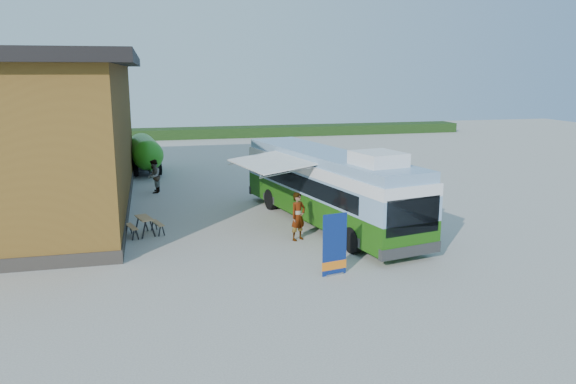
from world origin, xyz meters
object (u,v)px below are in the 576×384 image
object	(u,v)px
bus	(328,185)
person_a	(298,216)
slurry_tanker	(145,152)
picnic_table	(144,222)
person_b	(154,176)
banner	(334,250)

from	to	relation	value
bus	person_a	size ratio (longest dim) A/B	6.32
bus	slurry_tanker	bearing A→B (deg)	105.19
picnic_table	person_a	size ratio (longest dim) A/B	0.83
person_b	banner	bearing A→B (deg)	31.77
slurry_tanker	person_b	bearing A→B (deg)	-91.79
person_a	person_b	size ratio (longest dim) A/B	1.05
picnic_table	person_a	bearing A→B (deg)	-36.82
person_a	person_b	world-z (taller)	person_a
picnic_table	person_b	size ratio (longest dim) A/B	0.87
banner	slurry_tanker	size ratio (longest dim) A/B	0.32
picnic_table	person_a	world-z (taller)	person_a
person_a	person_b	bearing A→B (deg)	88.69
person_b	slurry_tanker	size ratio (longest dim) A/B	0.29
bus	slurry_tanker	xyz separation A→B (m)	(-7.93, 15.50, -0.39)
banner	person_b	xyz separation A→B (m)	(-5.70, 14.80, 0.07)
slurry_tanker	picnic_table	bearing A→B (deg)	-95.96
person_a	slurry_tanker	xyz separation A→B (m)	(-6.05, 17.51, 0.41)
banner	person_a	bearing A→B (deg)	80.23
person_b	slurry_tanker	bearing A→B (deg)	-165.13
bus	person_a	xyz separation A→B (m)	(-1.89, -2.01, -0.80)
person_a	banner	bearing A→B (deg)	-116.69
banner	picnic_table	distance (m)	8.88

